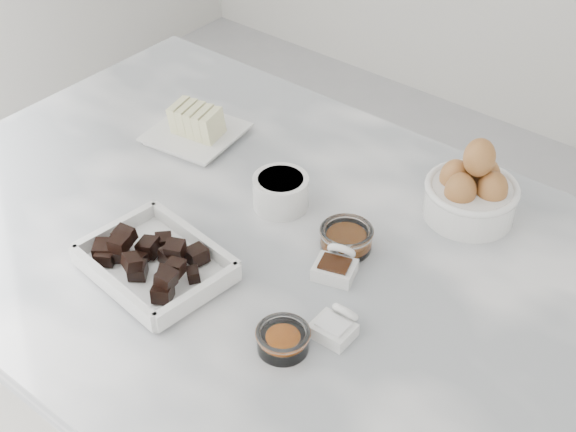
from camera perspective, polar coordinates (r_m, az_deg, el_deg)
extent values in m
cube|color=white|center=(1.22, -1.62, -2.51)|extent=(1.20, 0.80, 0.04)
cube|color=white|center=(1.17, -9.37, -3.74)|extent=(0.21, 0.17, 0.01)
cube|color=white|center=(1.44, -6.56, 5.73)|extent=(0.15, 0.15, 0.01)
cube|color=white|center=(1.44, -6.58, 5.96)|extent=(0.17, 0.17, 0.00)
cylinder|color=white|center=(1.26, -0.52, 1.72)|extent=(0.09, 0.09, 0.05)
cylinder|color=white|center=(1.25, -0.53, 2.51)|extent=(0.07, 0.07, 0.01)
cylinder|color=white|center=(1.27, 12.81, 1.06)|extent=(0.14, 0.14, 0.06)
torus|color=white|center=(1.26, 12.98, 1.98)|extent=(0.15, 0.15, 0.01)
ellipsoid|color=#AD6537|center=(1.25, 14.30, 1.82)|extent=(0.05, 0.05, 0.06)
ellipsoid|color=#AD6537|center=(1.26, 11.79, 2.67)|extent=(0.05, 0.05, 0.06)
ellipsoid|color=#AD6537|center=(1.27, 13.78, 2.77)|extent=(0.05, 0.05, 0.06)
ellipsoid|color=#AD6537|center=(1.23, 12.16, 1.70)|extent=(0.05, 0.05, 0.06)
ellipsoid|color=#AD6537|center=(1.23, 13.45, 4.06)|extent=(0.05, 0.05, 0.06)
cylinder|color=white|center=(1.19, 4.16, -1.64)|extent=(0.08, 0.08, 0.03)
torus|color=white|center=(1.18, 4.20, -1.08)|extent=(0.08, 0.08, 0.01)
cylinder|color=#BF570D|center=(1.19, 4.15, -1.84)|extent=(0.06, 0.06, 0.01)
cylinder|color=white|center=(1.04, -0.36, -8.81)|extent=(0.07, 0.07, 0.03)
torus|color=white|center=(1.03, -0.36, -8.31)|extent=(0.07, 0.07, 0.01)
ellipsoid|color=orange|center=(1.04, -0.36, -8.77)|extent=(0.05, 0.05, 0.02)
cube|color=white|center=(1.15, 3.33, -3.87)|extent=(0.07, 0.06, 0.02)
cube|color=black|center=(1.14, 3.35, -3.40)|extent=(0.05, 0.04, 0.00)
torus|color=white|center=(1.16, 3.82, -2.49)|extent=(0.05, 0.05, 0.04)
cube|color=white|center=(1.06, 3.21, -8.12)|extent=(0.05, 0.05, 0.02)
cube|color=white|center=(1.05, 3.23, -7.68)|extent=(0.04, 0.03, 0.00)
torus|color=white|center=(1.07, 4.09, -6.84)|extent=(0.04, 0.03, 0.04)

